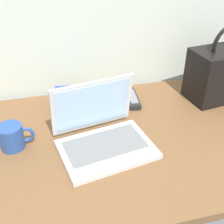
# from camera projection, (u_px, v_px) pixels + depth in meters

# --- Properties ---
(desk) EXTENTS (1.60, 0.76, 0.03)m
(desk) POSITION_uv_depth(u_px,v_px,m) (121.00, 141.00, 1.08)
(desk) COLOR brown
(desk) RESTS_ON ground
(laptop) EXTENTS (0.35, 0.31, 0.22)m
(laptop) POSITION_uv_depth(u_px,v_px,m) (102.00, 134.00, 1.02)
(laptop) COLOR silver
(laptop) RESTS_ON desk
(coffee_mug) EXTENTS (0.12, 0.08, 0.09)m
(coffee_mug) POSITION_uv_depth(u_px,v_px,m) (12.00, 136.00, 1.01)
(coffee_mug) COLOR #26478C
(coffee_mug) RESTS_ON desk
(remote_control_near) EXTENTS (0.06, 0.16, 0.02)m
(remote_control_near) POSITION_uv_depth(u_px,v_px,m) (132.00, 98.00, 1.29)
(remote_control_near) COLOR black
(remote_control_near) RESTS_ON desk
(handbag) EXTENTS (0.32, 0.20, 0.33)m
(handbag) POSITION_uv_depth(u_px,v_px,m) (224.00, 72.00, 1.26)
(handbag) COLOR black
(handbag) RESTS_ON desk
(book_stack) EXTENTS (0.20, 0.14, 0.08)m
(book_stack) POSITION_uv_depth(u_px,v_px,m) (77.00, 100.00, 1.22)
(book_stack) COLOR #595960
(book_stack) RESTS_ON desk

